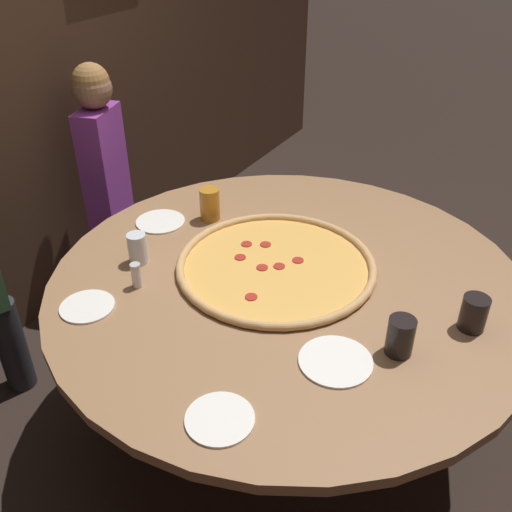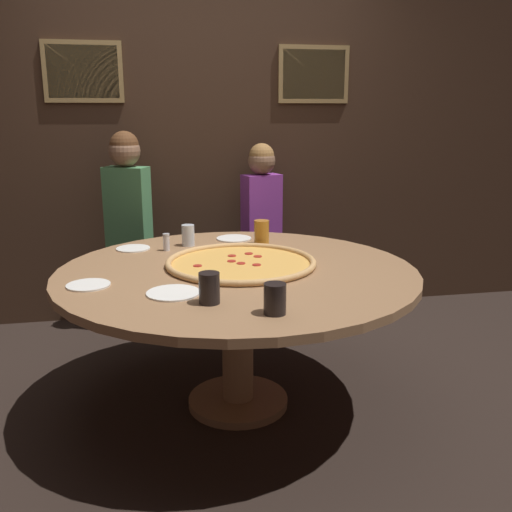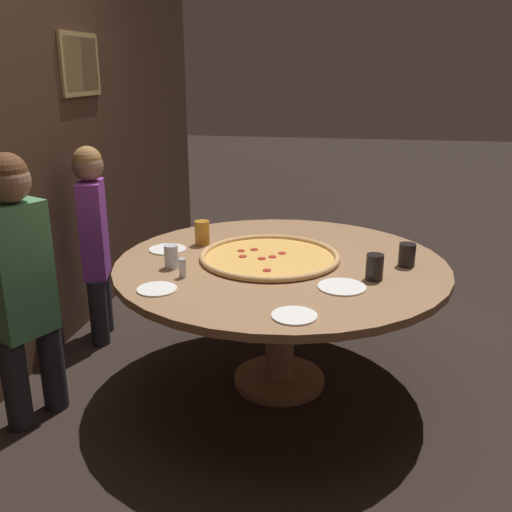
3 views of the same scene
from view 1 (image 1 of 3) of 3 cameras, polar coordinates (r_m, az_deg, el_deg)
name	(u,v)px [view 1 (image 1 of 3)]	position (r m, az deg, el deg)	size (l,w,h in m)	color
ground_plane	(283,412)	(2.64, 2.67, -15.31)	(24.00, 24.00, 0.00)	black
dining_table	(287,300)	(2.20, 3.09, -4.44)	(1.78, 1.78, 0.74)	#936B47
giant_pizza	(276,265)	(2.18, 2.01, -0.89)	(0.77, 0.77, 0.03)	#E5A84C
drink_cup_far_right	(474,313)	(2.00, 20.95, -5.37)	(0.09, 0.09, 0.12)	black
drink_cup_front_edge	(138,248)	(2.23, -11.77, 0.75)	(0.07, 0.07, 0.12)	silver
drink_cup_by_shaker	(210,204)	(2.48, -4.64, 5.20)	(0.09, 0.09, 0.14)	#BC7A23
drink_cup_beside_pizza	(400,336)	(1.83, 14.24, -7.80)	(0.09, 0.09, 0.13)	black
white_plate_beside_cup	(160,222)	(2.51, -9.54, 3.41)	(0.21, 0.21, 0.01)	white
white_plate_far_back	(87,307)	(2.07, -16.52, -4.87)	(0.19, 0.19, 0.01)	white
white_plate_left_side	(220,419)	(1.63, -3.65, -15.94)	(0.19, 0.19, 0.01)	white
white_plate_right_side	(336,361)	(1.80, 7.96, -10.37)	(0.23, 0.23, 0.01)	white
condiment_shaker	(136,275)	(2.10, -11.89, -1.89)	(0.04, 0.04, 0.10)	silver
diner_side_left	(105,172)	(3.07, -14.85, 8.11)	(0.34, 0.21, 1.28)	#232328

